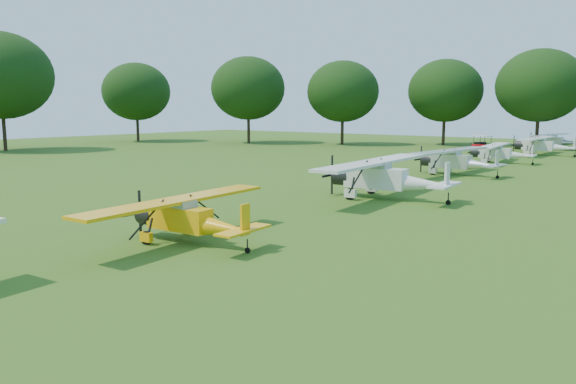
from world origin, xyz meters
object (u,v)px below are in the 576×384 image
(aircraft_6, at_px, (542,144))
(aircraft_3, at_px, (385,175))
(aircraft_2, at_px, (188,216))
(golf_cart, at_px, (482,146))
(aircraft_5, at_px, (500,152))
(aircraft_7, at_px, (554,140))
(aircraft_4, at_px, (456,159))

(aircraft_6, bearing_deg, aircraft_3, -89.27)
(aircraft_2, xyz_separation_m, golf_cart, (-7.02, 55.19, -0.46))
(aircraft_2, distance_m, aircraft_6, 52.75)
(aircraft_5, bearing_deg, golf_cart, 107.79)
(aircraft_5, bearing_deg, aircraft_6, 79.00)
(golf_cart, bearing_deg, aircraft_7, 79.11)
(aircraft_3, height_order, aircraft_5, aircraft_3)
(aircraft_2, xyz_separation_m, aircraft_7, (-0.70, 64.26, 0.11))
(aircraft_2, distance_m, aircraft_3, 14.44)
(aircraft_3, bearing_deg, golf_cart, 96.93)
(aircraft_2, height_order, aircraft_5, aircraft_5)
(aircraft_6, bearing_deg, aircraft_5, -94.40)
(aircraft_2, bearing_deg, aircraft_5, 86.43)
(aircraft_3, bearing_deg, aircraft_5, 88.85)
(aircraft_7, height_order, golf_cart, aircraft_7)
(aircraft_6, distance_m, golf_cart, 8.01)
(aircraft_2, xyz_separation_m, aircraft_4, (-0.11, 28.54, 0.16))
(aircraft_2, bearing_deg, aircraft_3, 81.85)
(aircraft_6, xyz_separation_m, aircraft_7, (-1.28, 11.52, -0.05))
(aircraft_4, distance_m, aircraft_6, 24.22)
(aircraft_3, distance_m, golf_cart, 41.59)
(golf_cart, bearing_deg, aircraft_4, -51.45)
(aircraft_2, distance_m, aircraft_4, 28.54)
(aircraft_2, height_order, golf_cart, golf_cart)
(aircraft_4, bearing_deg, golf_cart, 110.03)
(aircraft_2, relative_size, aircraft_4, 0.87)
(aircraft_2, bearing_deg, aircraft_6, 85.26)
(aircraft_3, xyz_separation_m, aircraft_7, (-1.71, 49.86, -0.20))
(aircraft_3, bearing_deg, aircraft_6, 86.43)
(aircraft_4, bearing_deg, aircraft_7, 96.43)
(aircraft_2, height_order, aircraft_7, aircraft_7)
(aircraft_3, relative_size, aircraft_5, 1.25)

